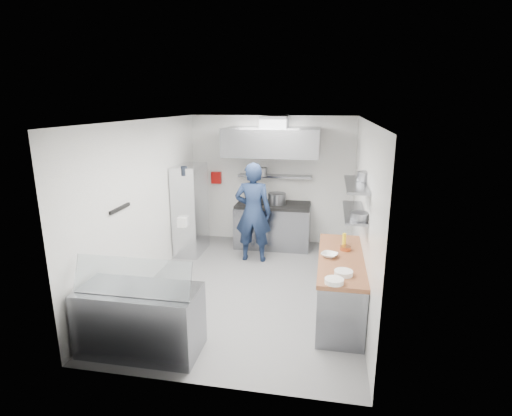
% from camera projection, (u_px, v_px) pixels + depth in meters
% --- Properties ---
extents(floor, '(5.00, 5.00, 0.00)m').
position_uv_depth(floor, '(250.00, 287.00, 6.84)').
color(floor, slate).
rests_on(floor, ground).
extents(ceiling, '(5.00, 5.00, 0.00)m').
position_uv_depth(ceiling, '(249.00, 120.00, 6.13)').
color(ceiling, silver).
rests_on(ceiling, wall_back).
extents(wall_back, '(3.60, 2.80, 0.02)m').
position_uv_depth(wall_back, '(271.00, 180.00, 8.86)').
color(wall_back, white).
rests_on(wall_back, floor).
extents(wall_front, '(3.60, 2.80, 0.02)m').
position_uv_depth(wall_front, '(202.00, 270.00, 4.11)').
color(wall_front, white).
rests_on(wall_front, floor).
extents(wall_left, '(2.80, 5.00, 0.02)m').
position_uv_depth(wall_left, '(146.00, 204.00, 6.80)').
color(wall_left, white).
rests_on(wall_left, floor).
extents(wall_right, '(2.80, 5.00, 0.02)m').
position_uv_depth(wall_right, '(363.00, 214.00, 6.17)').
color(wall_right, white).
rests_on(wall_right, floor).
extents(gas_range, '(1.60, 0.80, 0.90)m').
position_uv_depth(gas_range, '(273.00, 226.00, 8.71)').
color(gas_range, gray).
rests_on(gas_range, floor).
extents(cooktop, '(1.57, 0.78, 0.06)m').
position_uv_depth(cooktop, '(273.00, 205.00, 8.58)').
color(cooktop, black).
rests_on(cooktop, gas_range).
extents(stock_pot_left, '(0.29, 0.29, 0.20)m').
position_uv_depth(stock_pot_left, '(258.00, 199.00, 8.60)').
color(stock_pot_left, slate).
rests_on(stock_pot_left, cooktop).
extents(stock_pot_mid, '(0.38, 0.38, 0.24)m').
position_uv_depth(stock_pot_mid, '(277.00, 199.00, 8.51)').
color(stock_pot_mid, slate).
rests_on(stock_pot_mid, cooktop).
extents(over_range_shelf, '(1.60, 0.30, 0.04)m').
position_uv_depth(over_range_shelf, '(275.00, 176.00, 8.66)').
color(over_range_shelf, gray).
rests_on(over_range_shelf, wall_back).
extents(shelf_pot_a, '(0.27, 0.27, 0.18)m').
position_uv_depth(shelf_pot_a, '(261.00, 172.00, 8.52)').
color(shelf_pot_a, slate).
rests_on(shelf_pot_a, over_range_shelf).
extents(extractor_hood, '(1.90, 1.15, 0.55)m').
position_uv_depth(extractor_hood, '(273.00, 142.00, 8.07)').
color(extractor_hood, gray).
rests_on(extractor_hood, wall_back).
extents(hood_duct, '(0.55, 0.55, 0.24)m').
position_uv_depth(hood_duct, '(274.00, 122.00, 8.18)').
color(hood_duct, slate).
rests_on(hood_duct, extractor_hood).
extents(red_firebox, '(0.22, 0.10, 0.26)m').
position_uv_depth(red_firebox, '(216.00, 178.00, 9.02)').
color(red_firebox, '#AA0F0D').
rests_on(red_firebox, wall_back).
extents(chef, '(0.73, 0.49, 1.97)m').
position_uv_depth(chef, '(253.00, 212.00, 7.80)').
color(chef, '#14213E').
rests_on(chef, floor).
extents(wire_rack, '(0.50, 0.90, 1.85)m').
position_uv_depth(wire_rack, '(191.00, 210.00, 8.24)').
color(wire_rack, silver).
rests_on(wire_rack, floor).
extents(rack_bin_a, '(0.17, 0.21, 0.19)m').
position_uv_depth(rack_bin_a, '(183.00, 222.00, 7.84)').
color(rack_bin_a, white).
rests_on(rack_bin_a, wire_rack).
extents(rack_bin_b, '(0.15, 0.19, 0.17)m').
position_uv_depth(rack_bin_b, '(190.00, 192.00, 8.17)').
color(rack_bin_b, yellow).
rests_on(rack_bin_b, wire_rack).
extents(rack_jar, '(0.12, 0.12, 0.18)m').
position_uv_depth(rack_jar, '(184.00, 171.00, 7.62)').
color(rack_jar, black).
rests_on(rack_jar, wire_rack).
extents(knife_strip, '(0.04, 0.55, 0.05)m').
position_uv_depth(knife_strip, '(120.00, 208.00, 5.90)').
color(knife_strip, black).
rests_on(knife_strip, wall_left).
extents(prep_counter_base, '(0.62, 2.00, 0.84)m').
position_uv_depth(prep_counter_base, '(340.00, 287.00, 5.91)').
color(prep_counter_base, gray).
rests_on(prep_counter_base, floor).
extents(prep_counter_top, '(0.65, 2.04, 0.06)m').
position_uv_depth(prep_counter_top, '(341.00, 259.00, 5.79)').
color(prep_counter_top, '#935B36').
rests_on(prep_counter_top, prep_counter_base).
extents(plate_stack_a, '(0.24, 0.24, 0.06)m').
position_uv_depth(plate_stack_a, '(334.00, 281.00, 4.94)').
color(plate_stack_a, white).
rests_on(plate_stack_a, prep_counter_top).
extents(plate_stack_b, '(0.24, 0.24, 0.06)m').
position_uv_depth(plate_stack_b, '(344.00, 273.00, 5.17)').
color(plate_stack_b, white).
rests_on(plate_stack_b, prep_counter_top).
extents(copper_pan, '(0.17, 0.17, 0.06)m').
position_uv_depth(copper_pan, '(345.00, 248.00, 6.04)').
color(copper_pan, '#C26836').
rests_on(copper_pan, prep_counter_top).
extents(squeeze_bottle, '(0.06, 0.06, 0.18)m').
position_uv_depth(squeeze_bottle, '(344.00, 239.00, 6.27)').
color(squeeze_bottle, yellow).
rests_on(squeeze_bottle, prep_counter_top).
extents(mixing_bowl, '(0.30, 0.30, 0.06)m').
position_uv_depth(mixing_bowl, '(329.00, 255.00, 5.78)').
color(mixing_bowl, white).
rests_on(mixing_bowl, prep_counter_top).
extents(wall_shelf_lower, '(0.30, 1.30, 0.04)m').
position_uv_depth(wall_shelf_lower, '(354.00, 212.00, 5.89)').
color(wall_shelf_lower, gray).
rests_on(wall_shelf_lower, wall_right).
extents(wall_shelf_upper, '(0.30, 1.30, 0.04)m').
position_uv_depth(wall_shelf_upper, '(356.00, 184.00, 5.78)').
color(wall_shelf_upper, gray).
rests_on(wall_shelf_upper, wall_right).
extents(shelf_pot_c, '(0.24, 0.24, 0.10)m').
position_uv_depth(shelf_pot_c, '(360.00, 216.00, 5.44)').
color(shelf_pot_c, slate).
rests_on(shelf_pot_c, wall_shelf_lower).
extents(shelf_pot_d, '(0.26, 0.26, 0.14)m').
position_uv_depth(shelf_pot_d, '(366.00, 176.00, 5.90)').
color(shelf_pot_d, slate).
rests_on(shelf_pot_d, wall_shelf_upper).
extents(display_case, '(1.50, 0.70, 0.85)m').
position_uv_depth(display_case, '(141.00, 320.00, 5.01)').
color(display_case, gray).
rests_on(display_case, floor).
extents(display_glass, '(1.47, 0.19, 0.42)m').
position_uv_depth(display_glass, '(132.00, 277.00, 4.73)').
color(display_glass, silver).
rests_on(display_glass, display_case).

